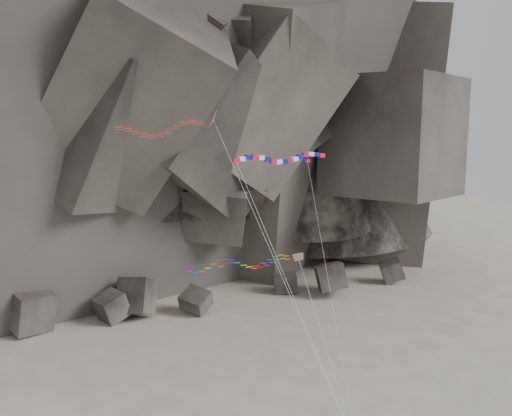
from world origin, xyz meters
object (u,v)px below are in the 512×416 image
object	(u,v)px
parafoil_kite	(240,263)
pennant_kite	(317,218)
delta_kite	(161,127)
banner_kite	(281,160)

from	to	relation	value
parafoil_kite	pennant_kite	xyz separation A→B (m)	(6.75, -4.64, 5.35)
parafoil_kite	pennant_kite	bearing A→B (deg)	-36.46
pennant_kite	parafoil_kite	bearing A→B (deg)	154.93
delta_kite	banner_kite	bearing A→B (deg)	21.14
pennant_kite	delta_kite	bearing A→B (deg)	173.82
delta_kite	banner_kite	size ratio (longest dim) A/B	1.18
delta_kite	parafoil_kite	size ratio (longest dim) A/B	2.00
banner_kite	delta_kite	bearing A→B (deg)	167.18
pennant_kite	banner_kite	bearing A→B (deg)	129.79
banner_kite	pennant_kite	distance (m)	7.32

